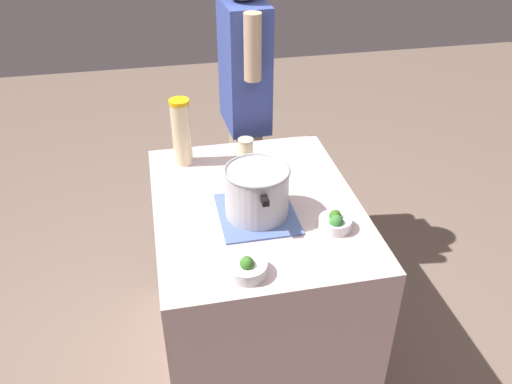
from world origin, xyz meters
TOP-DOWN VIEW (x-y plane):
  - ground_plane at (0.00, 0.00)m, footprint 8.00×8.00m
  - counter_slab at (0.00, 0.00)m, footprint 1.02×0.80m
  - dish_cloth at (-0.08, 0.01)m, footprint 0.32×0.29m
  - cooking_pot at (-0.08, 0.01)m, footprint 0.31×0.24m
  - lemonade_pitcher at (0.37, 0.25)m, footprint 0.09×0.09m
  - mason_jar at (0.30, -0.02)m, footprint 0.07×0.07m
  - broccoli_bowl_front at (-0.22, -0.25)m, footprint 0.12×0.12m
  - broccoli_bowl_center at (-0.40, 0.11)m, footprint 0.14×0.14m
  - person_cook at (0.79, -0.10)m, footprint 0.50×0.22m

SIDE VIEW (x-z plane):
  - ground_plane at x=0.00m, z-range 0.00..0.00m
  - counter_slab at x=0.00m, z-range 0.00..0.85m
  - dish_cloth at x=-0.08m, z-range 0.85..0.86m
  - broccoli_bowl_front at x=-0.22m, z-range 0.85..0.92m
  - broccoli_bowl_center at x=-0.40m, z-range 0.85..0.92m
  - person_cook at x=0.79m, z-range 0.09..1.72m
  - mason_jar at x=0.30m, z-range 0.85..0.98m
  - cooking_pot at x=-0.08m, z-range 0.87..1.06m
  - lemonade_pitcher at x=0.37m, z-range 0.85..1.15m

